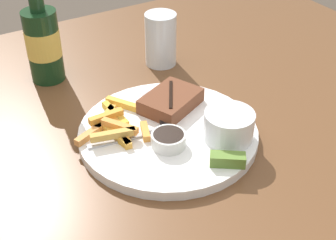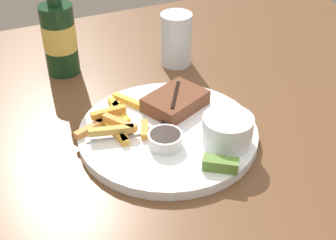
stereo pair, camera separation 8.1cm
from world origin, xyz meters
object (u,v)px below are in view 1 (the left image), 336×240
Objects in this scene: steak_portion at (171,101)px; coleslaw_cup at (229,124)px; dinner_plate at (168,133)px; dipping_sauce_cup at (169,139)px; beer_bottle at (43,41)px; drinking_glass at (161,39)px; fork_utensil at (122,139)px; knife_utensil at (159,115)px; pickle_spear at (228,160)px.

coleslaw_cup reaches higher than steak_portion.
dinner_plate is 0.05m from dipping_sauce_cup.
steak_portion is at bearing -59.03° from beer_bottle.
dinner_plate is 0.28m from drinking_glass.
coleslaw_cup reaches higher than fork_utensil.
dipping_sauce_cup is 0.50× the size of drinking_glass.
knife_utensil is 1.41× the size of drinking_glass.
coleslaw_cup is 0.14m from knife_utensil.
beer_bottle is (-0.09, 0.35, 0.06)m from dipping_sauce_cup.
dipping_sauce_cup is at bearing 170.46° from knife_utensil.
coleslaw_cup is at bearing -99.55° from drinking_glass.
beer_bottle is at bearing 115.91° from coleslaw_cup.
steak_portion is at bearing 54.53° from dinner_plate.
knife_utensil is (-0.07, 0.12, -0.03)m from coleslaw_cup.
pickle_spear reaches higher than knife_utensil.
dipping_sauce_cup reaches higher than fork_utensil.
pickle_spear is at bearing -58.64° from dipping_sauce_cup.
dipping_sauce_cup is at bearing -118.17° from drinking_glass.
steak_portion is 1.13× the size of drinking_glass.
pickle_spear is 0.35× the size of knife_utensil.
coleslaw_cup is (0.03, -0.13, 0.01)m from steak_portion.
coleslaw_cup is 0.52× the size of knife_utensil.
coleslaw_cup is 0.07m from pickle_spear.
beer_bottle is (-0.19, 0.38, 0.04)m from coleslaw_cup.
knife_utensil is at bearing 120.64° from coleslaw_cup.
dipping_sauce_cup is (-0.02, -0.04, 0.02)m from dinner_plate.
coleslaw_cup is 0.73× the size of drinking_glass.
steak_portion is 0.13m from fork_utensil.
knife_utensil is (-0.03, -0.02, -0.01)m from steak_portion.
dipping_sauce_cup reaches higher than dinner_plate.
pickle_spear is at bearing -92.55° from steak_portion.
beer_bottle is at bearing 105.09° from fork_utensil.
coleslaw_cup is (0.08, -0.07, 0.04)m from dinner_plate.
drinking_glass reaches higher than steak_portion.
knife_utensil is (0.01, 0.04, 0.01)m from dinner_plate.
dinner_plate is 5.42× the size of pickle_spear.
knife_utensil is 0.24m from drinking_glass.
fork_utensil is 0.31m from beer_bottle.
steak_portion is 0.99× the size of fork_utensil.
knife_utensil is at bearing 26.96° from fork_utensil.
fork_utensil is (-0.12, 0.14, -0.01)m from pickle_spear.
dipping_sauce_cup is 0.11m from pickle_spear.
pickle_spear is (-0.04, -0.06, -0.02)m from coleslaw_cup.
fork_utensil is at bearing 138.46° from dipping_sauce_cup.
pickle_spear is 0.24× the size of beer_bottle.
fork_utensil is at bearing 117.61° from knife_utensil.
beer_bottle reaches higher than fork_utensil.
knife_utensil is (0.09, 0.03, 0.00)m from fork_utensil.
dinner_plate is 2.39× the size of steak_portion.
steak_portion is 0.54× the size of beer_bottle.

